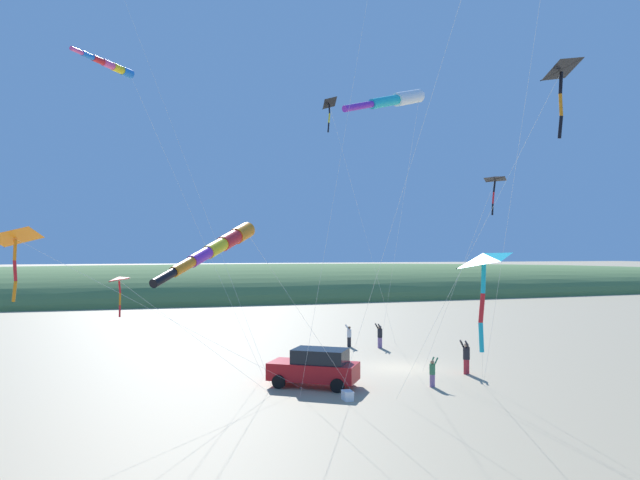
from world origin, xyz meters
TOP-DOWN VIEW (x-y plane):
  - ground_plane at (0.00, 0.00)m, footprint 600.00×600.00m
  - dune_ridge_grassy at (-55.00, 0.00)m, footprint 28.00×240.00m
  - parked_car at (3.05, -6.02)m, footprint 3.92×4.61m
  - cooler_box at (6.06, -5.41)m, footprint 0.62×0.42m
  - person_adult_flyer at (2.57, 2.62)m, footprint 0.58×0.65m
  - person_child_green_jacket at (-7.97, -0.35)m, footprint 0.46×0.54m
  - person_child_grey_jacket at (-6.84, 1.49)m, footprint 0.51×0.59m
  - person_bystander_far at (4.80, -0.57)m, footprint 0.42×0.49m
  - kite_windsock_checkered_midright at (2.28, -1.36)m, footprint 13.61×7.61m
  - kite_delta_blue_topmost at (9.38, -0.03)m, footprint 8.73×1.37m
  - kite_windsock_long_streamer_left at (3.97, -15.52)m, footprint 5.76×8.99m
  - kite_delta_rainbow_low_near at (17.47, -3.23)m, footprint 11.75×1.55m
  - kite_delta_black_fish_shape at (-1.23, -3.97)m, footprint 7.92×8.01m
  - kite_delta_striped_overhead at (8.63, -14.98)m, footprint 5.11×7.09m
  - kite_delta_magenta_far_left at (16.17, -4.85)m, footprint 12.43×7.88m
  - kite_delta_long_streamer_right at (7.43, -18.61)m, footprint 4.69×12.91m
  - kite_windsock_orange_high_right at (11.26, -11.74)m, footprint 9.71×9.35m

SIDE VIEW (x-z plane):
  - ground_plane at x=0.00m, z-range 0.00..0.00m
  - dune_ridge_grassy at x=-55.00m, z-range -4.79..4.79m
  - cooler_box at x=6.06m, z-range 0.00..0.42m
  - person_bystander_far at x=4.80m, z-range 0.06..1.50m
  - person_child_green_jacket at x=-7.97m, z-range 0.07..1.62m
  - person_child_grey_jacket at x=-6.84m, z-range 0.08..1.78m
  - parked_car at x=3.05m, z-range 0.03..1.88m
  - person_adult_flyer at x=2.57m, z-range 0.08..1.94m
  - kite_delta_striped_overhead at x=8.63m, z-range 2.69..8.47m
  - kite_delta_magenta_far_left at x=16.17m, z-range 2.98..9.71m
  - kite_windsock_orange_high_right at x=11.26m, z-range 2.97..10.68m
  - kite_delta_long_streamer_right at x=7.43m, z-range 3.33..10.90m
  - kite_delta_blue_topmost at x=9.38m, z-range 4.70..14.53m
  - kite_delta_rainbow_low_near at x=17.47m, z-range 5.62..17.59m
  - kite_windsock_checkered_midright at x=2.28m, z-range 6.84..22.47m
  - kite_windsock_long_streamer_left at x=3.97m, z-range 7.22..22.11m
  - kite_delta_black_fish_shape at x=-1.23m, z-range 7.31..22.79m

